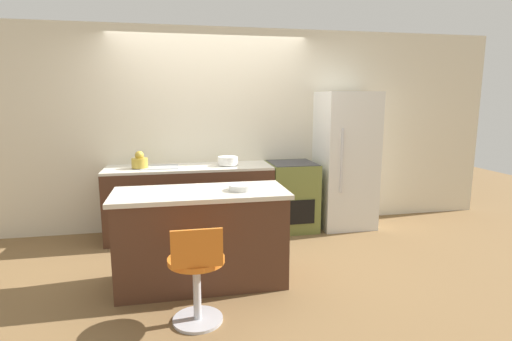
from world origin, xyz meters
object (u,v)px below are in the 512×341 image
stool_chair (197,276)px  mixing_bowl (228,161)px  kettle (140,161)px  oven_range (292,196)px  refrigerator (345,160)px

stool_chair → mixing_bowl: 2.18m
stool_chair → mixing_bowl: size_ratio=3.27×
stool_chair → mixing_bowl: (0.51, 2.04, 0.56)m
kettle → oven_range: bearing=0.7°
refrigerator → kettle: 2.64m
mixing_bowl → oven_range: bearing=1.6°
kettle → stool_chair: bearing=-74.9°
oven_range → mixing_bowl: bearing=-178.4°
oven_range → kettle: (-1.90, -0.02, 0.52)m
stool_chair → kettle: (-0.55, 2.04, 0.59)m
refrigerator → stool_chair: size_ratio=2.24×
refrigerator → mixing_bowl: size_ratio=7.31×
stool_chair → kettle: bearing=105.1°
stool_chair → kettle: kettle is taller
oven_range → kettle: bearing=-179.3°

